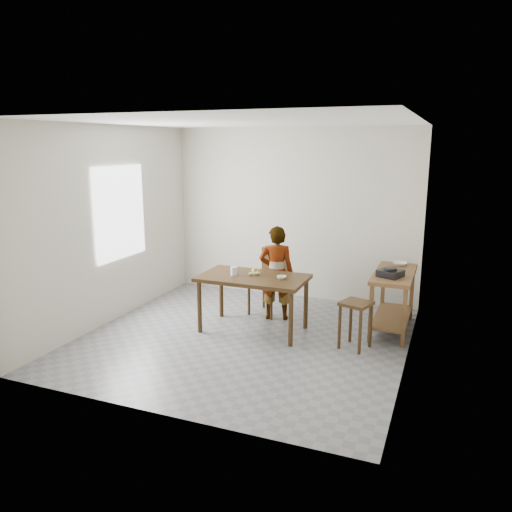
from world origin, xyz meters
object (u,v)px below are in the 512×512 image
at_px(dining_table, 253,303).
at_px(dining_chair, 267,283).
at_px(stool, 355,325).
at_px(prep_counter, 393,301).
at_px(child, 276,273).

distance_m(dining_table, dining_chair, 0.71).
bearing_deg(stool, prep_counter, 66.51).
distance_m(prep_counter, dining_chair, 1.78).
bearing_deg(dining_table, prep_counter, 22.15).
xyz_separation_m(dining_table, stool, (1.38, -0.09, -0.08)).
distance_m(child, stool, 1.45).
relative_size(prep_counter, stool, 2.04).
distance_m(prep_counter, child, 1.62).
xyz_separation_m(dining_chair, stool, (1.44, -0.79, -0.18)).
xyz_separation_m(prep_counter, stool, (-0.34, -0.79, -0.11)).
xyz_separation_m(dining_table, prep_counter, (1.72, 0.70, 0.03)).
relative_size(dining_table, child, 1.04).
height_order(dining_chair, stool, dining_chair).
distance_m(dining_table, stool, 1.38).
distance_m(dining_table, prep_counter, 1.86).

